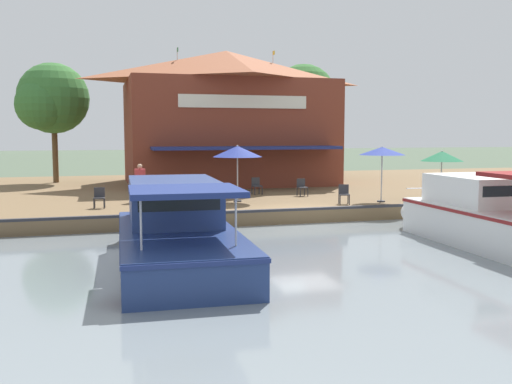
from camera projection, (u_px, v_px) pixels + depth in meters
ground_plane at (305, 226)px, 22.79m from camera, size 220.00×220.00×0.00m
quay_deck at (238, 191)px, 33.29m from camera, size 22.00×56.00×0.60m
quay_edge_fender at (304, 209)px, 22.82m from camera, size 0.20×50.40×0.10m
waterfront_restaurant at (227, 116)px, 35.20m from camera, size 10.53×12.59×8.21m
patio_umbrella_by_entrance at (382, 151)px, 25.42m from camera, size 2.04×2.04×2.51m
patio_umbrella_far_corner at (442, 156)px, 26.34m from camera, size 1.93×1.93×2.30m
patio_umbrella_near_quay_edge at (237, 152)px, 25.51m from camera, size 2.23×2.23×2.55m
cafe_chair_facing_river at (256, 185)px, 28.83m from camera, size 0.48×0.48×0.85m
cafe_chair_under_first_umbrella at (99, 197)px, 23.46m from camera, size 0.48×0.48×0.85m
cafe_chair_far_corner_seat at (302, 186)px, 28.06m from camera, size 0.46×0.46×0.85m
cafe_chair_beside_entrance at (446, 183)px, 30.05m from camera, size 0.57×0.57×0.85m
cafe_chair_mid_patio at (149, 188)px, 27.28m from camera, size 0.44×0.44×0.85m
cafe_chair_back_row_seat at (344, 193)px, 24.82m from camera, size 0.55×0.55×0.85m
person_at_quay_edge at (140, 178)px, 25.62m from camera, size 0.48×0.48×1.71m
motorboat_fourth_along at (175, 230)px, 16.39m from camera, size 9.35×3.43×2.30m
motorboat_nearest_quay at (485, 217)px, 18.70m from camera, size 8.72×3.03×2.45m
tree_downstream_bank at (302, 99)px, 40.55m from camera, size 4.94×4.70×8.00m
tree_upstream_bank at (50, 100)px, 35.01m from camera, size 4.58×4.36×7.42m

